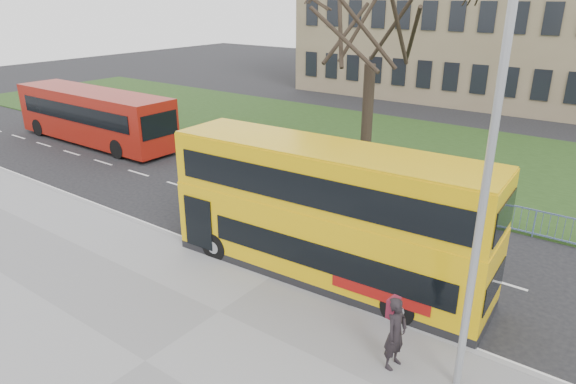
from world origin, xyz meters
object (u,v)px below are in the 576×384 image
(red_bus, at_px, (94,115))
(street_lamp, at_px, (479,195))
(yellow_bus, at_px, (326,211))
(pedestrian, at_px, (396,333))

(red_bus, xyz_separation_m, street_lamp, (25.09, -7.69, 3.13))
(yellow_bus, distance_m, red_bus, 20.65)
(pedestrian, bearing_deg, red_bus, 77.92)
(pedestrian, bearing_deg, yellow_bus, 60.40)
(pedestrian, xyz_separation_m, street_lamp, (1.36, 0.28, 3.77))
(red_bus, height_order, pedestrian, red_bus)
(red_bus, xyz_separation_m, pedestrian, (23.73, -7.98, -0.64))
(yellow_bus, distance_m, street_lamp, 6.21)
(red_bus, distance_m, street_lamp, 26.43)
(pedestrian, relative_size, street_lamp, 0.22)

